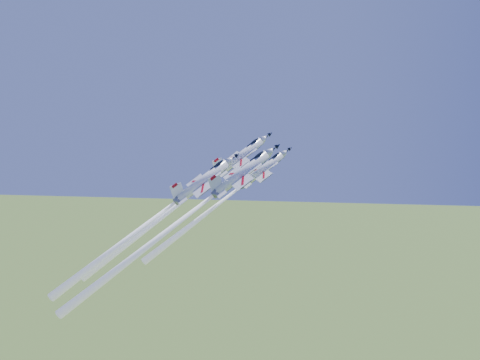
# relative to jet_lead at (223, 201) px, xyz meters

# --- Properties ---
(jet_lead) EXTENTS (29.42, 14.63, 28.00)m
(jet_lead) POSITION_rel_jet_lead_xyz_m (0.00, 0.00, 0.00)
(jet_lead) COLOR white
(jet_left) EXTENTS (38.49, 18.89, 37.31)m
(jet_left) POSITION_rel_jet_lead_xyz_m (-9.59, 4.32, -1.17)
(jet_left) COLOR white
(jet_right) EXTENTS (39.70, 19.54, 38.35)m
(jet_right) POSITION_rel_jet_lead_xyz_m (-7.92, -10.35, -2.33)
(jet_right) COLOR white
(jet_slot) EXTENTS (36.34, 18.07, 34.61)m
(jet_slot) POSITION_rel_jet_lead_xyz_m (-15.10, -3.73, -3.84)
(jet_slot) COLOR white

